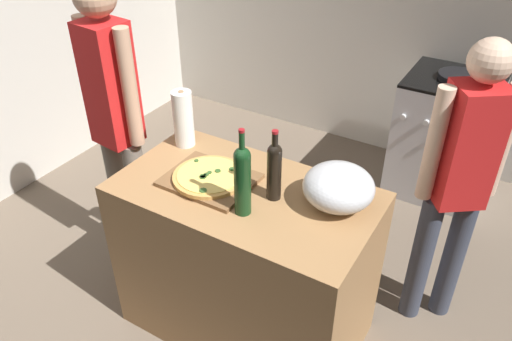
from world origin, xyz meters
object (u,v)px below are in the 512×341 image
at_px(mixing_bowl, 339,187).
at_px(wine_bottle_dark, 242,178).
at_px(person_in_stripes, 115,116).
at_px(stove, 443,135).
at_px(pizza, 209,176).
at_px(wine_bottle_clear, 274,169).
at_px(person_in_red, 459,178).
at_px(paper_towel_roll, 183,119).

distance_m(mixing_bowl, wine_bottle_dark, 0.41).
bearing_deg(person_in_stripes, mixing_bowl, 0.91).
bearing_deg(wine_bottle_dark, stove, 76.95).
xyz_separation_m(wine_bottle_dark, stove, (0.45, 1.95, -0.63)).
distance_m(wine_bottle_dark, person_in_stripes, 0.96).
bearing_deg(pizza, wine_bottle_clear, 8.81).
height_order(wine_bottle_clear, stove, wine_bottle_clear).
bearing_deg(person_in_stripes, wine_bottle_dark, -13.77).
bearing_deg(stove, person_in_red, -77.10).
relative_size(pizza, wine_bottle_dark, 0.85).
distance_m(pizza, stove, 2.03).
relative_size(wine_bottle_clear, person_in_stripes, 0.20).
bearing_deg(pizza, wine_bottle_dark, -23.42).
bearing_deg(wine_bottle_dark, wine_bottle_clear, 68.58).
distance_m(paper_towel_roll, stove, 2.00).
distance_m(pizza, paper_towel_roll, 0.39).
bearing_deg(pizza, mixing_bowl, 13.89).
bearing_deg(pizza, stove, 69.15).
distance_m(paper_towel_roll, person_in_red, 1.35).
bearing_deg(wine_bottle_dark, person_in_stripes, 166.23).
bearing_deg(stove, person_in_stripes, -128.90).
distance_m(pizza, wine_bottle_clear, 0.34).
relative_size(wine_bottle_clear, person_in_red, 0.21).
xyz_separation_m(paper_towel_roll, wine_bottle_clear, (0.61, -0.17, 0.00)).
height_order(paper_towel_roll, wine_bottle_dark, wine_bottle_dark).
bearing_deg(mixing_bowl, pizza, -166.11).
bearing_deg(wine_bottle_clear, pizza, -171.19).
bearing_deg(wine_bottle_clear, wine_bottle_dark, -111.42).
bearing_deg(stove, wine_bottle_clear, -102.29).
bearing_deg(person_in_red, wine_bottle_dark, -135.37).
relative_size(paper_towel_roll, person_in_red, 0.19).
xyz_separation_m(pizza, person_in_red, (0.98, 0.61, -0.03)).
bearing_deg(wine_bottle_dark, person_in_red, 44.63).
bearing_deg(wine_bottle_clear, mixing_bowl, 19.64).
relative_size(wine_bottle_dark, person_in_stripes, 0.23).
xyz_separation_m(wine_bottle_dark, wine_bottle_clear, (0.06, 0.16, -0.02)).
bearing_deg(wine_bottle_dark, pizza, 156.58).
xyz_separation_m(mixing_bowl, person_in_stripes, (-1.26, -0.02, 0.01)).
bearing_deg(person_in_stripes, pizza, -10.02).
bearing_deg(stove, paper_towel_roll, -121.72).
distance_m(wine_bottle_clear, person_in_red, 0.89).
bearing_deg(paper_towel_roll, mixing_bowl, -4.73).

